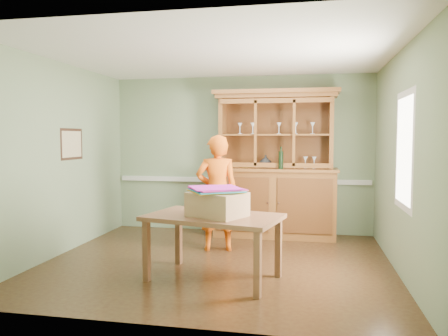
% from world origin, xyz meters
% --- Properties ---
extents(floor, '(4.50, 4.50, 0.00)m').
position_xyz_m(floor, '(0.00, 0.00, 0.00)').
color(floor, '#422C15').
rests_on(floor, ground).
extents(ceiling, '(4.50, 4.50, 0.00)m').
position_xyz_m(ceiling, '(0.00, 0.00, 2.70)').
color(ceiling, white).
rests_on(ceiling, wall_back).
extents(wall_back, '(4.50, 0.00, 4.50)m').
position_xyz_m(wall_back, '(0.00, 2.00, 1.35)').
color(wall_back, gray).
rests_on(wall_back, floor).
extents(wall_left, '(0.00, 4.00, 4.00)m').
position_xyz_m(wall_left, '(-2.25, 0.00, 1.35)').
color(wall_left, gray).
rests_on(wall_left, floor).
extents(wall_right, '(0.00, 4.00, 4.00)m').
position_xyz_m(wall_right, '(2.25, 0.00, 1.35)').
color(wall_right, gray).
rests_on(wall_right, floor).
extents(wall_front, '(4.50, 0.00, 4.50)m').
position_xyz_m(wall_front, '(0.00, -2.00, 1.35)').
color(wall_front, gray).
rests_on(wall_front, floor).
extents(chair_rail, '(4.41, 0.05, 0.08)m').
position_xyz_m(chair_rail, '(0.00, 1.98, 0.90)').
color(chair_rail, silver).
rests_on(chair_rail, wall_back).
extents(framed_map, '(0.03, 0.60, 0.46)m').
position_xyz_m(framed_map, '(-2.23, 0.30, 1.55)').
color(framed_map, '#341F14').
rests_on(framed_map, wall_left).
extents(window_panel, '(0.03, 0.96, 1.36)m').
position_xyz_m(window_panel, '(2.23, -0.30, 1.50)').
color(window_panel, silver).
rests_on(window_panel, wall_right).
extents(china_hutch, '(2.07, 0.68, 2.43)m').
position_xyz_m(china_hutch, '(0.62, 1.72, 0.85)').
color(china_hutch, brown).
rests_on(china_hutch, floor).
extents(dining_table, '(1.66, 1.21, 0.75)m').
position_xyz_m(dining_table, '(0.10, -0.67, 0.66)').
color(dining_table, brown).
rests_on(dining_table, floor).
extents(cardboard_box, '(0.73, 0.68, 0.27)m').
position_xyz_m(cardboard_box, '(0.16, -0.73, 0.89)').
color(cardboard_box, '#96734D').
rests_on(cardboard_box, dining_table).
extents(kite_stack, '(0.72, 0.72, 0.05)m').
position_xyz_m(kite_stack, '(0.15, -0.70, 1.05)').
color(kite_stack, orange).
rests_on(kite_stack, cardboard_box).
extents(person, '(0.69, 0.54, 1.68)m').
position_xyz_m(person, '(-0.13, 0.63, 0.84)').
color(person, '#E4590E').
rests_on(person, floor).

